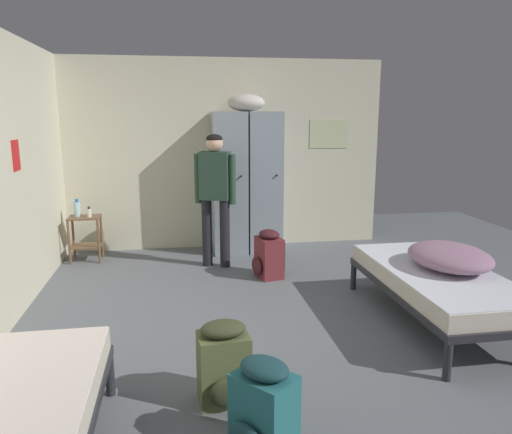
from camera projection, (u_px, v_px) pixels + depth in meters
ground_plane at (262, 334)px, 4.15m from camera, size 9.18×9.18×0.00m
room_backdrop at (120, 170)px, 4.90m from camera, size 4.35×5.80×2.55m
locker_bank at (246, 179)px, 6.49m from camera, size 0.90×0.55×2.07m
shelf_unit at (85, 234)px, 6.14m from camera, size 0.38×0.30×0.57m
bed_right at (437, 282)px, 4.30m from camera, size 0.90×1.90×0.49m
bedding_heap at (450, 256)px, 4.31m from camera, size 0.67×0.84×0.21m
person_traveler at (215, 188)px, 5.79m from camera, size 0.48×0.31×1.59m
water_bottle at (77, 209)px, 6.08m from camera, size 0.08×0.08×0.22m
lotion_bottle at (89, 213)px, 6.06m from camera, size 0.05×0.05×0.13m
backpack_olive at (224, 365)px, 3.12m from camera, size 0.34×0.36×0.55m
backpack_maroon at (268, 255)px, 5.54m from camera, size 0.38×0.37×0.55m
backpack_teal at (263, 410)px, 2.64m from camera, size 0.42×0.41×0.55m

